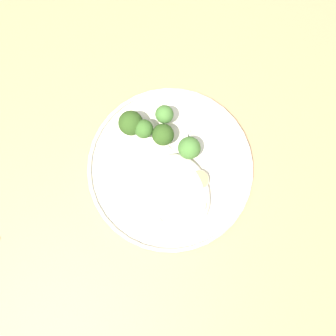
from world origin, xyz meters
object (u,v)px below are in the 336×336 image
object	(u,v)px
seared_scallop_left_edge	(196,181)
seared_scallop_on_noodles	(163,217)
broccoli_floret_rear_charred	(143,130)
broccoli_floret_left_leaning	(129,124)
seared_scallop_tiny_bay	(157,199)
seared_scallop_front_small	(197,206)
broccoli_floret_split_head	(187,149)
dinner_plate	(168,169)
seared_scallop_tilted_round	(173,192)
broccoli_floret_right_tilted	(161,136)
seared_scallop_large_seared	(174,175)
broccoli_floret_small_sprig	(162,115)

from	to	relation	value
seared_scallop_left_edge	seared_scallop_on_noodles	xyz separation A→B (m)	(0.04, -0.07, -0.00)
broccoli_floret_rear_charred	broccoli_floret_left_leaning	bearing A→B (deg)	-127.66
seared_scallop_tiny_bay	seared_scallop_left_edge	distance (m)	0.07
seared_scallop_front_small	broccoli_floret_split_head	xyz separation A→B (m)	(-0.10, 0.01, 0.02)
broccoli_floret_left_leaning	broccoli_floret_split_head	size ratio (longest dim) A/B	1.11
dinner_plate	broccoli_floret_left_leaning	world-z (taller)	broccoli_floret_left_leaning
seared_scallop_tilted_round	broccoli_floret_rear_charred	world-z (taller)	broccoli_floret_rear_charred
seared_scallop_tilted_round	broccoli_floret_right_tilted	world-z (taller)	broccoli_floret_right_tilted
seared_scallop_tilted_round	seared_scallop_front_small	bearing A→B (deg)	45.87
seared_scallop_tilted_round	seared_scallop_front_small	world-z (taller)	seared_scallop_front_small
broccoli_floret_rear_charred	seared_scallop_large_seared	bearing A→B (deg)	20.66
dinner_plate	broccoli_floret_right_tilted	size ratio (longest dim) A/B	5.27
seared_scallop_large_seared	seared_scallop_front_small	distance (m)	0.07
seared_scallop_tiny_bay	broccoli_floret_right_tilted	world-z (taller)	broccoli_floret_right_tilted
seared_scallop_left_edge	seared_scallop_tilted_round	xyz separation A→B (m)	(0.01, -0.04, -0.00)
seared_scallop_left_edge	broccoli_floret_split_head	size ratio (longest dim) A/B	0.70
broccoli_floret_rear_charred	seared_scallop_left_edge	bearing A→B (deg)	32.14
seared_scallop_on_noodles	broccoli_floret_small_sprig	xyz separation A→B (m)	(-0.16, 0.04, 0.02)
dinner_plate	seared_scallop_tiny_bay	bearing A→B (deg)	-34.48
broccoli_floret_rear_charred	broccoli_floret_right_tilted	bearing A→B (deg)	56.56
seared_scallop_tilted_round	broccoli_floret_split_head	distance (m)	0.08
seared_scallop_left_edge	broccoli_floret_rear_charred	world-z (taller)	broccoli_floret_rear_charred
seared_scallop_large_seared	seared_scallop_tiny_bay	bearing A→B (deg)	-50.39
dinner_plate	seared_scallop_tiny_bay	distance (m)	0.06
dinner_plate	seared_scallop_left_edge	world-z (taller)	seared_scallop_left_edge
broccoli_floret_small_sprig	broccoli_floret_right_tilted	size ratio (longest dim) A/B	0.95
seared_scallop_on_noodles	seared_scallop_front_small	size ratio (longest dim) A/B	0.95
broccoli_floret_right_tilted	seared_scallop_large_seared	bearing A→B (deg)	4.66
broccoli_floret_left_leaning	dinner_plate	bearing A→B (deg)	28.03
seared_scallop_tilted_round	seared_scallop_front_small	size ratio (longest dim) A/B	0.97
seared_scallop_tiny_bay	broccoli_floret_split_head	xyz separation A→B (m)	(-0.07, 0.07, 0.02)
seared_scallop_tilted_round	broccoli_floret_split_head	bearing A→B (deg)	146.56
seared_scallop_tilted_round	seared_scallop_on_noodles	distance (m)	0.05
seared_scallop_tiny_bay	broccoli_floret_right_tilted	bearing A→B (deg)	161.62
seared_scallop_tilted_round	broccoli_floret_left_leaning	bearing A→B (deg)	-161.44
broccoli_floret_rear_charred	seared_scallop_tilted_round	bearing A→B (deg)	11.21
seared_scallop_tiny_bay	seared_scallop_tilted_round	size ratio (longest dim) A/B	1.20
dinner_plate	broccoli_floret_split_head	bearing A→B (deg)	118.57
dinner_plate	broccoli_floret_small_sprig	xyz separation A→B (m)	(-0.09, 0.01, 0.04)
seared_scallop_on_noodles	broccoli_floret_rear_charred	bearing A→B (deg)	178.34
seared_scallop_large_seared	seared_scallop_left_edge	distance (m)	0.04
seared_scallop_front_small	broccoli_floret_rear_charred	xyz separation A→B (m)	(-0.15, -0.06, 0.02)
seared_scallop_left_edge	seared_scallop_on_noodles	size ratio (longest dim) A/B	1.33
seared_scallop_front_small	seared_scallop_on_noodles	bearing A→B (deg)	-86.93
broccoli_floret_small_sprig	seared_scallop_tiny_bay	bearing A→B (deg)	-18.40
dinner_plate	seared_scallop_on_noodles	size ratio (longest dim) A/B	11.00
seared_scallop_large_seared	broccoli_floret_rear_charred	size ratio (longest dim) A/B	0.57
seared_scallop_front_small	broccoli_floret_left_leaning	world-z (taller)	broccoli_floret_left_leaning
seared_scallop_large_seared	seared_scallop_on_noodles	xyz separation A→B (m)	(0.06, -0.04, -0.00)
seared_scallop_left_edge	seared_scallop_on_noodles	bearing A→B (deg)	-57.92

